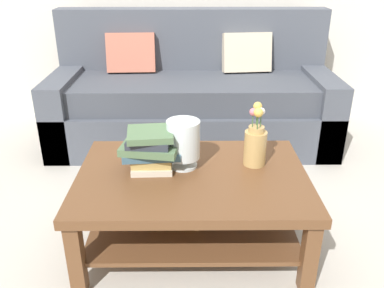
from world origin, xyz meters
name	(u,v)px	position (x,y,z in m)	size (l,w,h in m)	color
ground_plane	(201,199)	(0.00, 0.00, 0.00)	(10.00, 10.00, 0.00)	#B7B2A8
couch	(192,98)	(-0.05, 1.00, 0.36)	(2.28, 0.90, 1.06)	#474C56
coffee_table	(192,193)	(-0.06, -0.43, 0.32)	(1.19, 0.82, 0.43)	brown
book_stack_main	(151,149)	(-0.27, -0.38, 0.55)	(0.32, 0.26, 0.22)	beige
glass_hurricane_vase	(183,141)	(-0.11, -0.35, 0.58)	(0.17, 0.17, 0.26)	silver
flower_pitcher	(255,143)	(0.28, -0.33, 0.56)	(0.12, 0.12, 0.34)	tan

